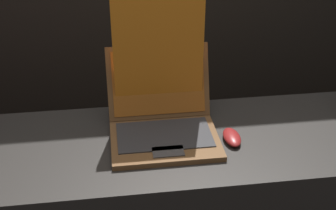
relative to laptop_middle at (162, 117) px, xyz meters
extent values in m
cube|color=brown|center=(0.00, -0.07, -0.06)|extent=(0.39, 0.28, 0.02)
cube|color=#2D2D30|center=(0.00, -0.05, -0.04)|extent=(0.34, 0.20, 0.00)
cube|color=#3F3F42|center=(0.00, -0.16, -0.04)|extent=(0.11, 0.06, 0.00)
cube|color=brown|center=(0.00, 0.12, 0.08)|extent=(0.39, 0.11, 0.27)
cube|color=#A5591E|center=(0.00, 0.11, 0.09)|extent=(0.35, 0.09, 0.23)
ellipsoid|color=maroon|center=(0.24, -0.09, -0.05)|extent=(0.06, 0.12, 0.03)
cube|color=black|center=(0.00, 0.10, -0.05)|extent=(0.18, 0.07, 0.02)
cube|color=orange|center=(0.00, 0.10, 0.21)|extent=(0.33, 0.02, 0.51)
camera|label=1|loc=(-0.18, -1.45, 0.89)|focal=50.00mm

